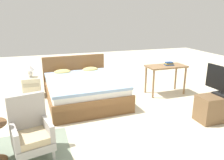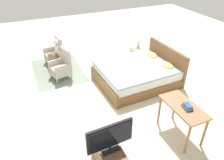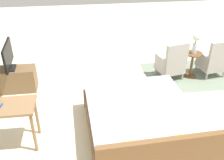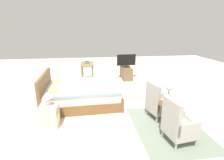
# 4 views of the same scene
# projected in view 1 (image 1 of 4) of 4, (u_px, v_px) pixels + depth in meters

# --- Properties ---
(ground_plane) EXTENTS (16.00, 16.00, 0.00)m
(ground_plane) POSITION_uv_depth(u_px,v_px,m) (103.00, 115.00, 4.67)
(ground_plane) COLOR beige
(bed) EXTENTS (1.83, 2.25, 0.96)m
(bed) POSITION_uv_depth(u_px,v_px,m) (83.00, 89.00, 5.40)
(bed) COLOR brown
(bed) RESTS_ON ground_plane
(armchair_by_window_right) EXTENTS (0.65, 0.65, 0.92)m
(armchair_by_window_right) POSITION_uv_depth(u_px,v_px,m) (31.00, 132.00, 3.22)
(armchair_by_window_right) COLOR #ADA8A3
(armchair_by_window_right) RESTS_ON floor_rug
(nightstand) EXTENTS (0.44, 0.41, 0.52)m
(nightstand) POSITION_uv_depth(u_px,v_px,m) (32.00, 87.00, 5.65)
(nightstand) COLOR beige
(nightstand) RESTS_ON ground_plane
(table_lamp) EXTENTS (0.22, 0.22, 0.33)m
(table_lamp) POSITION_uv_depth(u_px,v_px,m) (30.00, 69.00, 5.52)
(table_lamp) COLOR silver
(table_lamp) RESTS_ON nightstand
(tv_stand) EXTENTS (0.96, 0.40, 0.53)m
(tv_stand) POSITION_uv_depth(u_px,v_px,m) (219.00, 107.00, 4.39)
(tv_stand) COLOR brown
(tv_stand) RESTS_ON ground_plane
(tv_flatscreen) EXTENTS (0.22, 0.83, 0.56)m
(tv_flatscreen) POSITION_uv_depth(u_px,v_px,m) (223.00, 81.00, 4.23)
(tv_flatscreen) COLOR black
(tv_flatscreen) RESTS_ON tv_stand
(vanity_desk) EXTENTS (1.04, 0.52, 0.78)m
(vanity_desk) POSITION_uv_depth(u_px,v_px,m) (166.00, 70.00, 5.77)
(vanity_desk) COLOR #8E6B47
(vanity_desk) RESTS_ON ground_plane
(book_stack) EXTENTS (0.25, 0.20, 0.09)m
(book_stack) POSITION_uv_depth(u_px,v_px,m) (169.00, 64.00, 5.76)
(book_stack) COLOR #284C8E
(book_stack) RESTS_ON vanity_desk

